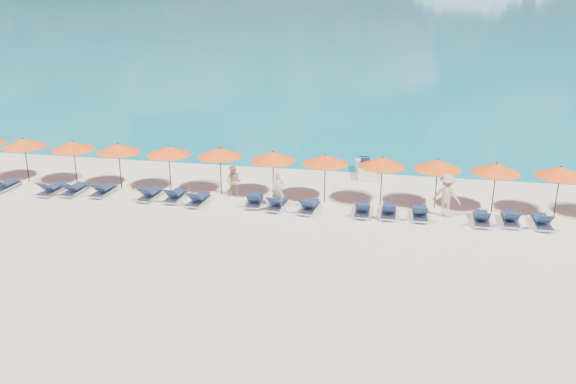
# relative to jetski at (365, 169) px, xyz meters

# --- Properties ---
(ground) EXTENTS (1400.00, 1400.00, 0.00)m
(ground) POSITION_rel_jetski_xyz_m (-2.76, -9.70, -0.34)
(ground) COLOR beige
(headland_main) EXTENTS (374.00, 242.00, 126.50)m
(headland_main) POSITION_rel_jetski_xyz_m (-302.76, 530.30, -38.34)
(headland_main) COLOR black
(headland_main) RESTS_ON ground
(headland_small) EXTENTS (162.00, 126.00, 85.50)m
(headland_small) POSITION_rel_jetski_xyz_m (-152.76, 550.30, -35.34)
(headland_small) COLOR black
(headland_small) RESTS_ON ground
(jetski) EXTENTS (1.24, 2.40, 0.82)m
(jetski) POSITION_rel_jetski_xyz_m (0.00, 0.00, 0.00)
(jetski) COLOR silver
(jetski) RESTS_ON ground
(beachgoer_a) EXTENTS (0.63, 0.47, 1.60)m
(beachgoer_a) POSITION_rel_jetski_xyz_m (-3.45, -5.45, 0.46)
(beachgoer_a) COLOR tan
(beachgoer_a) RESTS_ON ground
(beachgoer_b) EXTENTS (0.79, 0.53, 1.51)m
(beachgoer_b) POSITION_rel_jetski_xyz_m (-5.71, -4.55, 0.42)
(beachgoer_b) COLOR tan
(beachgoer_b) RESTS_ON ground
(beachgoer_c) EXTENTS (1.33, 0.93, 1.88)m
(beachgoer_c) POSITION_rel_jetski_xyz_m (3.80, -5.16, 0.60)
(beachgoer_c) COLOR tan
(beachgoer_c) RESTS_ON ground
(umbrella_1) EXTENTS (2.10, 2.10, 2.28)m
(umbrella_1) POSITION_rel_jetski_xyz_m (-16.31, -4.28, 1.68)
(umbrella_1) COLOR black
(umbrella_1) RESTS_ON ground
(umbrella_2) EXTENTS (2.10, 2.10, 2.28)m
(umbrella_2) POSITION_rel_jetski_xyz_m (-13.70, -4.31, 1.68)
(umbrella_2) COLOR black
(umbrella_2) RESTS_ON ground
(umbrella_3) EXTENTS (2.10, 2.10, 2.28)m
(umbrella_3) POSITION_rel_jetski_xyz_m (-11.37, -4.35, 1.68)
(umbrella_3) COLOR black
(umbrella_3) RESTS_ON ground
(umbrella_4) EXTENTS (2.10, 2.10, 2.28)m
(umbrella_4) POSITION_rel_jetski_xyz_m (-8.88, -4.32, 1.68)
(umbrella_4) COLOR black
(umbrella_4) RESTS_ON ground
(umbrella_5) EXTENTS (2.10, 2.10, 2.28)m
(umbrella_5) POSITION_rel_jetski_xyz_m (-6.44, -4.16, 1.68)
(umbrella_5) COLOR black
(umbrella_5) RESTS_ON ground
(umbrella_6) EXTENTS (2.10, 2.10, 2.28)m
(umbrella_6) POSITION_rel_jetski_xyz_m (-3.90, -4.32, 1.68)
(umbrella_6) COLOR black
(umbrella_6) RESTS_ON ground
(umbrella_7) EXTENTS (2.10, 2.10, 2.28)m
(umbrella_7) POSITION_rel_jetski_xyz_m (-1.52, -4.39, 1.68)
(umbrella_7) COLOR black
(umbrella_7) RESTS_ON ground
(umbrella_8) EXTENTS (2.10, 2.10, 2.28)m
(umbrella_8) POSITION_rel_jetski_xyz_m (1.00, -4.31, 1.68)
(umbrella_8) COLOR black
(umbrella_8) RESTS_ON ground
(umbrella_9) EXTENTS (2.10, 2.10, 2.28)m
(umbrella_9) POSITION_rel_jetski_xyz_m (3.38, -4.26, 1.68)
(umbrella_9) COLOR black
(umbrella_9) RESTS_ON ground
(umbrella_10) EXTENTS (2.10, 2.10, 2.28)m
(umbrella_10) POSITION_rel_jetski_xyz_m (5.80, -4.32, 1.68)
(umbrella_10) COLOR black
(umbrella_10) RESTS_ON ground
(umbrella_11) EXTENTS (2.10, 2.10, 2.28)m
(umbrella_11) POSITION_rel_jetski_xyz_m (8.38, -4.33, 1.68)
(umbrella_11) COLOR black
(umbrella_11) RESTS_ON ground
(lounger_2) EXTENTS (0.74, 1.74, 0.66)m
(lounger_2) POSITION_rel_jetski_xyz_m (-16.76, -5.53, -0.10)
(lounger_2) COLOR silver
(lounger_2) RESTS_ON ground
(lounger_3) EXTENTS (0.76, 1.74, 0.66)m
(lounger_3) POSITION_rel_jetski_xyz_m (-14.30, -5.64, -0.10)
(lounger_3) COLOR silver
(lounger_3) RESTS_ON ground
(lounger_4) EXTENTS (0.73, 1.74, 0.66)m
(lounger_4) POSITION_rel_jetski_xyz_m (-13.23, -5.46, -0.10)
(lounger_4) COLOR silver
(lounger_4) RESTS_ON ground
(lounger_5) EXTENTS (0.72, 1.73, 0.66)m
(lounger_5) POSITION_rel_jetski_xyz_m (-11.83, -5.32, -0.10)
(lounger_5) COLOR silver
(lounger_5) RESTS_ON ground
(lounger_6) EXTENTS (0.79, 1.75, 0.66)m
(lounger_6) POSITION_rel_jetski_xyz_m (-9.46, -5.45, -0.10)
(lounger_6) COLOR silver
(lounger_6) RESTS_ON ground
(lounger_7) EXTENTS (0.66, 1.71, 0.66)m
(lounger_7) POSITION_rel_jetski_xyz_m (-8.26, -5.41, -0.10)
(lounger_7) COLOR silver
(lounger_7) RESTS_ON ground
(lounger_8) EXTENTS (0.76, 1.75, 0.66)m
(lounger_8) POSITION_rel_jetski_xyz_m (-7.06, -5.68, -0.10)
(lounger_8) COLOR silver
(lounger_8) RESTS_ON ground
(lounger_9) EXTENTS (0.78, 1.75, 0.66)m
(lounger_9) POSITION_rel_jetski_xyz_m (-4.54, -5.35, -0.10)
(lounger_9) COLOR silver
(lounger_9) RESTS_ON ground
(lounger_10) EXTENTS (0.77, 1.75, 0.66)m
(lounger_10) POSITION_rel_jetski_xyz_m (-3.47, -5.55, -0.10)
(lounger_10) COLOR silver
(lounger_10) RESTS_ON ground
(lounger_11) EXTENTS (0.79, 1.75, 0.66)m
(lounger_11) POSITION_rel_jetski_xyz_m (-2.01, -5.65, -0.10)
(lounger_11) COLOR silver
(lounger_11) RESTS_ON ground
(lounger_12) EXTENTS (0.66, 1.71, 0.66)m
(lounger_12) POSITION_rel_jetski_xyz_m (0.30, -5.60, -0.10)
(lounger_12) COLOR silver
(lounger_12) RESTS_ON ground
(lounger_13) EXTENTS (0.64, 1.71, 0.66)m
(lounger_13) POSITION_rel_jetski_xyz_m (1.42, -5.57, -0.10)
(lounger_13) COLOR silver
(lounger_13) RESTS_ON ground
(lounger_14) EXTENTS (0.67, 1.72, 0.66)m
(lounger_14) POSITION_rel_jetski_xyz_m (2.74, -5.56, -0.10)
(lounger_14) COLOR silver
(lounger_14) RESTS_ON ground
(lounger_15) EXTENTS (0.65, 1.71, 0.66)m
(lounger_15) POSITION_rel_jetski_xyz_m (5.24, -5.71, -0.10)
(lounger_15) COLOR silver
(lounger_15) RESTS_ON ground
(lounger_16) EXTENTS (0.64, 1.71, 0.66)m
(lounger_16) POSITION_rel_jetski_xyz_m (6.41, -5.53, -0.10)
(lounger_16) COLOR silver
(lounger_16) RESTS_ON ground
(lounger_17) EXTENTS (0.66, 1.72, 0.66)m
(lounger_17) POSITION_rel_jetski_xyz_m (7.66, -5.58, -0.10)
(lounger_17) COLOR silver
(lounger_17) RESTS_ON ground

